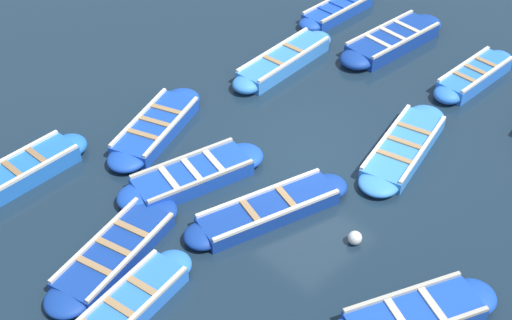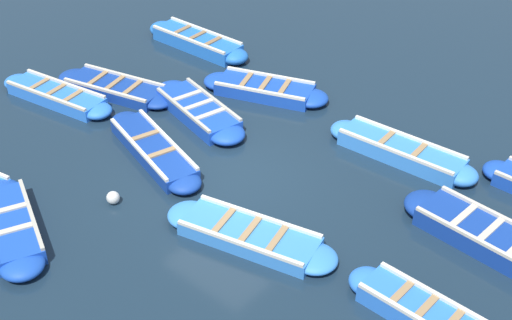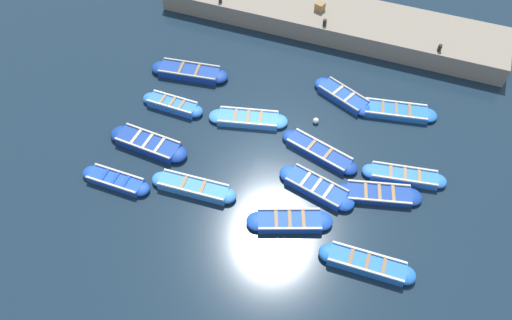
{
  "view_description": "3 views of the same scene",
  "coord_description": "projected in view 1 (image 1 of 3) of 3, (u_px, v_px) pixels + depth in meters",
  "views": [
    {
      "loc": [
        -7.87,
        9.74,
        10.46
      ],
      "look_at": [
        0.76,
        0.99,
        0.18
      ],
      "focal_mm": 50.0,
      "sensor_mm": 36.0,
      "label": 1
    },
    {
      "loc": [
        -9.36,
        -8.83,
        9.68
      ],
      "look_at": [
        0.53,
        -0.3,
        0.34
      ],
      "focal_mm": 50.0,
      "sensor_mm": 36.0,
      "label": 2
    },
    {
      "loc": [
        13.5,
        4.09,
        17.51
      ],
      "look_at": [
        0.96,
        -0.5,
        0.3
      ],
      "focal_mm": 35.0,
      "sensor_mm": 36.0,
      "label": 3
    }
  ],
  "objects": [
    {
      "name": "boat_outer_right",
      "position": [
        392.0,
        41.0,
        20.0
      ],
      "size": [
        1.23,
        3.92,
        0.47
      ],
      "color": "navy",
      "rests_on": "ground"
    },
    {
      "name": "boat_far_corner",
      "position": [
        115.0,
        253.0,
        13.91
      ],
      "size": [
        1.74,
        3.7,
        0.35
      ],
      "color": "navy",
      "rests_on": "ground"
    },
    {
      "name": "boat_broadside",
      "position": [
        156.0,
        128.0,
        16.97
      ],
      "size": [
        2.06,
        3.58,
        0.39
      ],
      "color": "#1947B7",
      "rests_on": "ground"
    },
    {
      "name": "boat_bow_out",
      "position": [
        338.0,
        10.0,
        21.46
      ],
      "size": [
        0.81,
        3.17,
        0.39
      ],
      "color": "#1947B7",
      "rests_on": "ground"
    },
    {
      "name": "ground_plane",
      "position": [
        310.0,
        161.0,
        16.27
      ],
      "size": [
        120.0,
        120.0,
        0.0
      ],
      "primitive_type": "plane",
      "color": "#162838"
    },
    {
      "name": "boat_mid_row",
      "position": [
        121.0,
        314.0,
        12.75
      ],
      "size": [
        1.32,
        3.67,
        0.39
      ],
      "color": "blue",
      "rests_on": "ground"
    },
    {
      "name": "boat_near_quay",
      "position": [
        414.0,
        317.0,
        12.69
      ],
      "size": [
        2.16,
        3.42,
        0.41
      ],
      "color": "#1947B7",
      "rests_on": "ground"
    },
    {
      "name": "boat_inner_gap",
      "position": [
        14.0,
        176.0,
        15.57
      ],
      "size": [
        0.93,
        3.74,
        0.46
      ],
      "color": "blue",
      "rests_on": "ground"
    },
    {
      "name": "boat_drifting",
      "position": [
        404.0,
        148.0,
        16.4
      ],
      "size": [
        1.76,
        3.86,
        0.36
      ],
      "color": "#3884E0",
      "rests_on": "ground"
    },
    {
      "name": "boat_tucked",
      "position": [
        474.0,
        76.0,
        18.64
      ],
      "size": [
        0.84,
        3.16,
        0.44
      ],
      "color": "blue",
      "rests_on": "ground"
    },
    {
      "name": "boat_outer_left",
      "position": [
        192.0,
        176.0,
        15.61
      ],
      "size": [
        1.72,
        3.63,
        0.42
      ],
      "color": "#1947B7",
      "rests_on": "ground"
    },
    {
      "name": "boat_centre",
      "position": [
        268.0,
        210.0,
        14.81
      ],
      "size": [
        1.81,
        3.88,
        0.39
      ],
      "color": "navy",
      "rests_on": "ground"
    },
    {
      "name": "boat_stern_in",
      "position": [
        284.0,
        61.0,
        19.21
      ],
      "size": [
        1.0,
        3.8,
        0.44
      ],
      "color": "#3884E0",
      "rests_on": "ground"
    },
    {
      "name": "buoy_orange_near",
      "position": [
        355.0,
        238.0,
        14.22
      ],
      "size": [
        0.29,
        0.29,
        0.29
      ],
      "primitive_type": "sphere",
      "color": "silver",
      "rests_on": "ground"
    }
  ]
}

